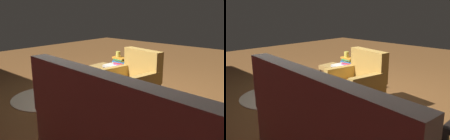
# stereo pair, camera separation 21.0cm
# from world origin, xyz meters

# --- Properties ---
(ground) EXTENTS (12.00, 12.00, 0.00)m
(ground) POSITION_xyz_m (0.00, 0.00, 0.00)
(ground) COLOR brown
(armchair) EXTENTS (0.77, 0.79, 0.87)m
(armchair) POSITION_xyz_m (-0.29, 0.34, 0.36)
(armchair) COLOR #B78C3F
(armchair) RESTS_ON ground
(laptop_desk) EXTENTS (0.56, 0.44, 0.48)m
(laptop_desk) POSITION_xyz_m (0.11, 0.96, 0.42)
(laptop_desk) COLOR olive
(laptop_desk) RESTS_ON ground
(laptop) EXTENTS (0.33, 0.27, 0.21)m
(laptop) POSITION_xyz_m (0.12, 1.00, 0.53)
(laptop) COLOR silver
(laptop) RESTS_ON laptop_desk
(wicker_hamper) EXTENTS (0.45, 0.45, 0.48)m
(wicker_hamper) POSITION_xyz_m (0.36, -0.21, 0.24)
(wicker_hamper) COLOR brown
(wicker_hamper) RESTS_ON ground
(book_stack_hamper) EXTENTS (0.28, 0.20, 0.13)m
(book_stack_hamper) POSITION_xyz_m (0.36, -0.22, 0.55)
(book_stack_hamper) COLOR #994C8C
(book_stack_hamper) RESTS_ON wicker_hamper
(yellow_mug) EXTENTS (0.08, 0.08, 0.10)m
(yellow_mug) POSITION_xyz_m (0.40, -0.19, 0.66)
(yellow_mug) COLOR #E5D14C
(yellow_mug) RESTS_ON book_stack_hamper
(tv_remote) EXTENTS (0.08, 0.17, 0.02)m
(tv_remote) POSITION_xyz_m (0.46, -0.29, 0.49)
(tv_remote) COLOR #262628
(tv_remote) RESTS_ON wicker_hamper
(ottoman) EXTENTS (0.40, 0.40, 0.36)m
(ottoman) POSITION_xyz_m (0.90, -0.34, 0.31)
(ottoman) COLOR #AD8442
(ottoman) RESTS_ON ground
(circular_rug) EXTENTS (1.19, 1.19, 0.01)m
(circular_rug) POSITION_xyz_m (1.02, 0.87, 0.01)
(circular_rug) COLOR beige
(circular_rug) RESTS_ON ground
(pet_bowl_steel) EXTENTS (0.20, 0.20, 0.05)m
(pet_bowl_steel) POSITION_xyz_m (2.15, -0.04, 0.03)
(pet_bowl_steel) COLOR silver
(pet_bowl_steel) RESTS_ON ground
(pet_bowl_teal) EXTENTS (0.20, 0.20, 0.05)m
(pet_bowl_teal) POSITION_xyz_m (2.42, -0.10, 0.03)
(pet_bowl_teal) COLOR teal
(pet_bowl_teal) RESTS_ON ground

